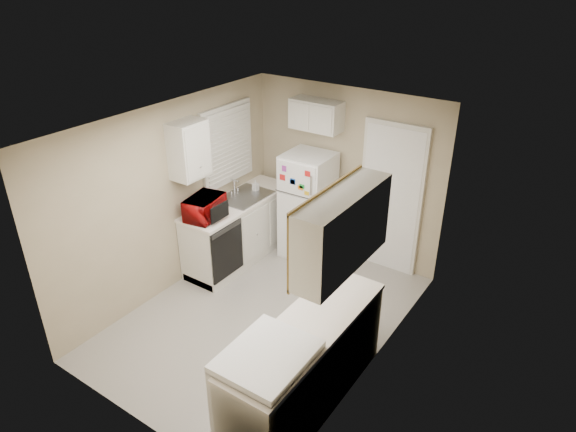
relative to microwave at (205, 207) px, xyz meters
The scene contains 19 objects.
floor 1.56m from the microwave, 13.63° to the right, with size 3.80×3.80×0.00m, color #BDB8B1.
ceiling 1.77m from the microwave, 13.63° to the right, with size 3.80×3.80×0.00m, color white.
wall_left 0.42m from the microwave, 136.37° to the right, with size 3.80×3.80×0.00m, color tan.
wall_right 2.54m from the microwave, ahead, with size 3.80×3.80×0.00m, color tan.
wall_back 1.98m from the microwave, 55.59° to the left, with size 2.80×2.80×0.00m, color tan.
wall_front 2.45m from the microwave, 62.79° to the right, with size 2.80×2.80×0.00m, color tan.
left_counter 0.87m from the microwave, 88.53° to the left, with size 0.60×1.80×0.90m, color silver.
dishwasher 0.64m from the microwave, ahead, with size 0.03×0.58×0.72m, color black.
sink 0.80m from the microwave, 88.82° to the left, with size 0.54×0.74×0.16m, color gray.
microwave is the anchor object (origin of this frame).
soap_bottle 1.02m from the microwave, 88.70° to the left, with size 0.07×0.07×0.16m, color white.
window_blinds 0.98m from the microwave, 107.38° to the left, with size 0.10×0.98×1.08m, color silver.
upper_cabinet_left 0.76m from the microwave, 159.30° to the right, with size 0.30×0.45×0.70m, color silver.
refrigerator 1.49m from the microwave, 59.38° to the left, with size 0.63×0.61×1.52m, color white.
cabinet_over_fridge 1.90m from the microwave, 64.17° to the left, with size 0.70×0.30×0.40m, color silver.
interior_door 2.41m from the microwave, 41.19° to the left, with size 0.86×0.06×2.08m, color white.
right_counter 2.53m from the microwave, 25.79° to the right, with size 0.60×2.00×0.90m, color silver.
stove 2.76m from the microwave, 36.71° to the right, with size 0.65×0.81×0.98m, color white.
upper_cabinet_right 2.60m from the microwave, 18.04° to the right, with size 0.30×1.20×0.70m, color silver.
Camera 1 is at (3.02, -3.92, 3.91)m, focal length 32.00 mm.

